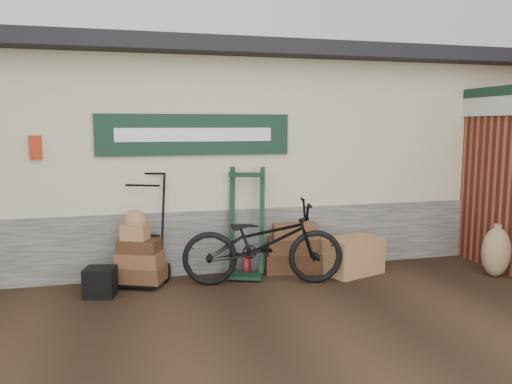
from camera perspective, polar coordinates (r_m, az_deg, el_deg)
ground at (r=6.24m, az=-2.72°, el=-11.78°), size 80.00×80.00×0.00m
station_building at (r=8.60m, az=-6.53°, el=4.52°), size 14.40×4.10×3.20m
brick_outbuilding at (r=9.14m, az=25.69°, el=2.04°), size 1.71×4.51×2.62m
porter_trolley at (r=6.73m, az=-12.70°, el=-3.97°), size 0.90×0.81×1.48m
green_barrow at (r=6.84m, az=-1.10°, el=-3.51°), size 0.67×0.62×1.50m
suitcase_stack at (r=7.20m, az=4.17°, el=-6.27°), size 0.86×0.62×0.69m
wicker_hamper at (r=7.21m, az=10.96°, el=-7.12°), size 0.90×0.74×0.51m
black_trunk at (r=6.46m, az=-17.38°, el=-9.78°), size 0.42×0.38×0.36m
bicycle at (r=6.53m, az=0.80°, el=-5.30°), size 1.10×2.20×1.23m
burlap_sack_left at (r=7.67m, az=25.76°, el=-6.18°), size 0.52×0.48×0.69m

